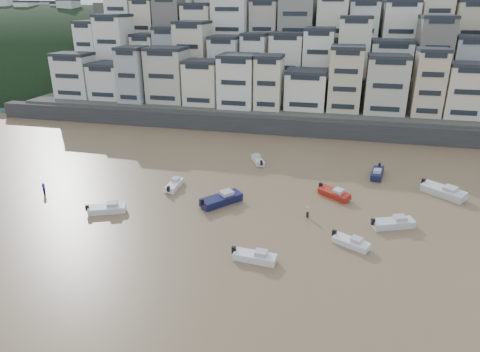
% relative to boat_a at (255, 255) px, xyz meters
% --- Properties ---
extents(ground, '(400.00, 400.00, 0.00)m').
position_rel_boat_a_xyz_m(ground, '(-11.65, -16.16, -0.69)').
color(ground, olive).
rests_on(ground, ground).
extents(sea_strip, '(340.00, 340.00, 0.00)m').
position_rel_boat_a_xyz_m(sea_strip, '(-121.65, 128.84, -0.69)').
color(sea_strip, '#41525D').
rests_on(sea_strip, ground).
extents(harbor_wall, '(140.00, 3.00, 3.50)m').
position_rel_boat_a_xyz_m(harbor_wall, '(-1.65, 48.84, 1.06)').
color(harbor_wall, '#38383A').
rests_on(harbor_wall, ground).
extents(hillside, '(141.04, 66.00, 50.00)m').
position_rel_boat_a_xyz_m(hillside, '(3.08, 88.68, 12.32)').
color(hillside, '#4C4C47').
rests_on(hillside, ground).
extents(headland, '(216.00, 135.00, 53.33)m').
position_rel_boat_a_xyz_m(headland, '(-106.65, 118.84, -0.68)').
color(headland, black).
rests_on(headland, ground).
extents(boat_a, '(5.20, 2.09, 1.38)m').
position_rel_boat_a_xyz_m(boat_a, '(0.00, 0.00, 0.00)').
color(boat_a, silver).
rests_on(boat_a, ground).
extents(boat_b, '(4.84, 3.54, 1.27)m').
position_rel_boat_a_xyz_m(boat_b, '(10.11, 5.47, -0.06)').
color(boat_b, silver).
rests_on(boat_b, ground).
extents(boat_c, '(5.93, 6.58, 1.83)m').
position_rel_boat_a_xyz_m(boat_c, '(-7.36, 12.76, 0.22)').
color(boat_c, '#14153E').
rests_on(boat_c, ground).
extents(boat_d, '(6.01, 3.90, 1.56)m').
position_rel_boat_a_xyz_m(boat_d, '(15.19, 11.31, 0.09)').
color(boat_d, silver).
rests_on(boat_d, ground).
extents(boat_e, '(5.32, 4.58, 1.45)m').
position_rel_boat_a_xyz_m(boat_e, '(7.76, 18.63, 0.03)').
color(boat_e, maroon).
rests_on(boat_e, ground).
extents(boat_f, '(1.76, 5.04, 1.37)m').
position_rel_boat_a_xyz_m(boat_f, '(-15.79, 16.49, -0.01)').
color(boat_f, white).
rests_on(boat_f, ground).
extents(boat_g, '(6.61, 5.89, 1.83)m').
position_rel_boat_a_xyz_m(boat_g, '(23.05, 22.74, 0.22)').
color(boat_g, silver).
rests_on(boat_g, ground).
extents(boat_h, '(3.51, 5.08, 1.33)m').
position_rel_boat_a_xyz_m(boat_h, '(-5.62, 30.10, -0.03)').
color(boat_h, silver).
rests_on(boat_h, ground).
extents(boat_i, '(2.70, 5.79, 1.52)m').
position_rel_boat_a_xyz_m(boat_i, '(14.26, 28.36, 0.07)').
color(boat_i, '#13163B').
rests_on(boat_i, ground).
extents(boat_j, '(5.56, 3.67, 1.45)m').
position_rel_boat_a_xyz_m(boat_j, '(-21.42, 6.69, 0.03)').
color(boat_j, white).
rests_on(boat_j, ground).
extents(person_blue, '(0.44, 0.44, 1.74)m').
position_rel_boat_a_xyz_m(person_blue, '(-33.50, 10.06, 0.18)').
color(person_blue, '#3B1AC6').
rests_on(person_blue, ground).
extents(person_pink, '(0.44, 0.44, 1.74)m').
position_rel_boat_a_xyz_m(person_pink, '(4.61, 11.60, 0.18)').
color(person_pink, '#CD9691').
rests_on(person_pink, ground).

